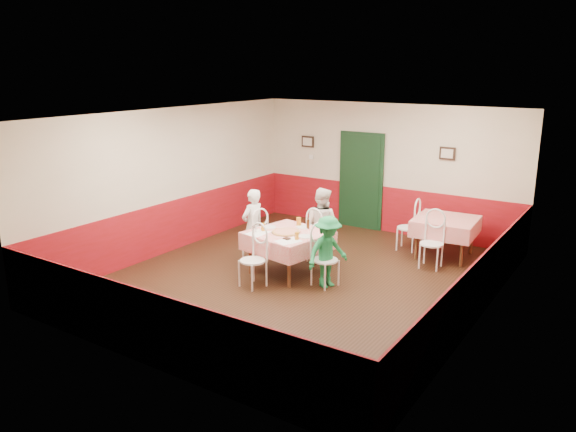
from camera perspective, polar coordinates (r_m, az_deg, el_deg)
The scene contains 39 objects.
floor at distance 9.76m, azimuth 1.37°, elevation -6.39°, with size 7.00×7.00×0.00m, color black.
ceiling at distance 9.12m, azimuth 1.49°, elevation 10.22°, with size 7.00×7.00×0.00m, color white.
back_wall at distance 12.39m, azimuth 10.07°, elevation 4.75°, with size 6.00×0.10×2.80m, color beige.
front_wall at distance 6.75m, azimuth -14.57°, elevation -4.20°, with size 6.00×0.10×2.80m, color beige.
left_wall at distance 11.18m, azimuth -11.75°, elevation 3.56°, with size 0.10×7.00×2.80m, color beige.
right_wall at distance 8.21m, azimuth 19.48°, elevation -1.14°, with size 0.10×7.00×2.80m, color beige.
wainscot_back at distance 12.57m, azimuth 9.85°, elevation 0.70°, with size 6.00×0.03×1.00m, color maroon.
wainscot_front at distance 7.10m, azimuth -14.00°, elevation -11.05°, with size 6.00×0.03×1.00m, color maroon.
wainscot_left at distance 11.38m, azimuth -11.45°, elevation -0.89°, with size 0.03×7.00×1.00m, color maroon.
wainscot_right at distance 8.50m, azimuth 18.85°, elevation -6.96°, with size 0.03×7.00×1.00m, color maroon.
door at distance 12.66m, azimuth 7.41°, elevation 3.46°, with size 0.96×0.06×2.10m, color black.
picture_left at distance 13.19m, azimuth 2.02°, elevation 7.56°, with size 0.32×0.03×0.26m, color black.
picture_right at distance 11.83m, azimuth 15.88°, elevation 6.13°, with size 0.32×0.03×0.26m, color black.
thermostat at distance 13.18m, azimuth 2.38°, elevation 6.02°, with size 0.10×0.03×0.10m, color white.
main_table at distance 9.89m, azimuth 0.00°, elevation -3.78°, with size 1.22×1.22×0.77m, color red.
second_table at distance 11.17m, azimuth 15.63°, elevation -2.13°, with size 1.12×1.12×0.77m, color red.
chair_left at distance 10.44m, azimuth -3.39°, elevation -2.34°, with size 0.42×0.42×0.90m, color white, non-canonical shape.
chair_right at distance 9.33m, azimuth 3.80°, elevation -4.50°, with size 0.42×0.42×0.90m, color white, non-canonical shape.
chair_far at distance 10.47m, azimuth 3.21°, elevation -2.29°, with size 0.42×0.42×0.90m, color white, non-canonical shape.
chair_near at distance 9.30m, azimuth -3.62°, elevation -4.56°, with size 0.42×0.42×0.90m, color white, non-canonical shape.
chair_second_a at distance 11.38m, azimuth 12.08°, elevation -1.19°, with size 0.42×0.42×0.90m, color white, non-canonical shape.
chair_second_b at distance 10.46m, azimuth 14.38°, elevation -2.77°, with size 0.42×0.42×0.90m, color white, non-canonical shape.
pizza at distance 9.73m, azimuth -0.22°, elevation -1.63°, with size 0.48×0.48×0.03m, color #B74723.
plate_left at distance 10.05m, azimuth -1.92°, elevation -1.14°, with size 0.25×0.25×0.01m, color white.
plate_right at distance 9.51m, azimuth 1.83°, elevation -2.09°, with size 0.25×0.25×0.01m, color white.
plate_far at distance 10.05m, azimuth 1.56°, elevation -1.12°, with size 0.25×0.25×0.01m, color white.
glass_a at distance 9.84m, azimuth -2.54°, elevation -1.13°, with size 0.07×0.07×0.13m, color #BF7219.
glass_b at distance 9.33m, azimuth 0.90°, elevation -2.04°, with size 0.07×0.07×0.13m, color #BF7219.
glass_c at distance 10.13m, azimuth 1.09°, elevation -0.58°, with size 0.08×0.08×0.16m, color #BF7219.
beer_bottle at distance 9.96m, azimuth 2.04°, elevation -0.75°, with size 0.05×0.05×0.20m, color #381C0A.
shaker_a at distance 9.76m, azimuth -3.29°, elevation -1.41°, with size 0.04×0.04×0.09m, color silver.
shaker_b at distance 9.71m, azimuth -3.48°, elevation -1.50°, with size 0.04×0.04×0.09m, color silver.
shaker_c at distance 9.83m, azimuth -3.56°, elevation -1.29°, with size 0.04×0.04×0.09m, color #B23319.
menu_left at distance 9.73m, azimuth -3.08°, elevation -1.74°, with size 0.30×0.40×0.00m, color white.
menu_right at distance 9.27m, azimuth 0.05°, elevation -2.57°, with size 0.30×0.40×0.00m, color white.
wallet at distance 9.37m, azimuth -0.13°, elevation -2.32°, with size 0.11×0.09×0.02m, color black.
diner_left at distance 10.41m, azimuth -3.60°, elevation -1.01°, with size 0.51×0.33×1.39m, color gray.
diner_far at distance 10.43m, azimuth 3.41°, elevation -0.90°, with size 0.68×0.53×1.41m, color gray.
diner_right at distance 9.25m, azimuth 4.05°, elevation -3.65°, with size 0.78×0.45×1.21m, color gray.
Camera 1 is at (4.80, -7.71, 3.57)m, focal length 35.00 mm.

